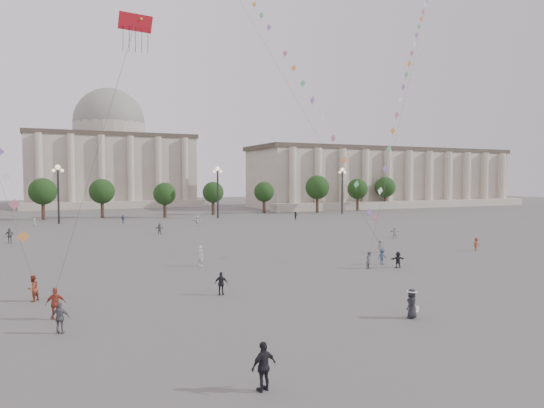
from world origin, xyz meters
name	(u,v)px	position (x,y,z in m)	size (l,w,h in m)	color
ground	(333,311)	(0.00, 0.00, 0.00)	(360.00, 360.00, 0.00)	#53514E
hall_east	(384,178)	(75.00, 93.89, 8.43)	(84.00, 26.22, 17.20)	#A99F8E
hall_central	(110,159)	(0.00, 129.22, 14.23)	(48.30, 34.30, 35.50)	#A99F8E
tree_row	(137,192)	(0.00, 78.00, 5.39)	(137.12, 5.12, 8.00)	#322319
lamp_post_mid_west	(58,183)	(-15.00, 70.00, 7.35)	(2.00, 0.90, 10.65)	#262628
lamp_post_mid_east	(218,183)	(15.00, 70.00, 7.35)	(2.00, 0.90, 10.65)	#262628
lamp_post_far_east	(342,182)	(45.00, 70.00, 7.35)	(2.00, 0.90, 10.65)	#262628
person_crowd_0	(123,219)	(-4.22, 66.94, 0.77)	(0.90, 0.38, 1.54)	#344B75
person_crowd_3	(398,260)	(12.94, 9.99, 0.75)	(1.38, 0.44, 1.49)	black
person_crowd_4	(197,221)	(6.76, 56.00, 0.88)	(1.63, 0.52, 1.76)	silver
person_crowd_6	(380,246)	(16.98, 18.01, 0.74)	(0.95, 0.55, 1.48)	slate
person_crowd_7	(395,232)	(26.94, 28.15, 0.81)	(1.50, 0.48, 1.61)	silver
person_crowd_8	(476,244)	(27.96, 14.96, 0.74)	(0.95, 0.55, 1.48)	brown
person_crowd_9	(296,215)	(28.31, 60.87, 0.78)	(1.45, 0.46, 1.57)	black
person_crowd_10	(35,223)	(-18.71, 63.07, 0.85)	(0.62, 0.41, 1.70)	#B1B1AD
person_crowd_12	(160,229)	(-1.64, 45.85, 0.82)	(1.52, 0.48, 1.64)	slate
person_crowd_13	(201,256)	(-3.28, 18.21, 0.97)	(0.70, 0.46, 1.93)	silver
person_crowd_16	(9,236)	(-20.88, 43.60, 0.96)	(1.13, 0.47, 1.93)	#59585D
tourist_0	(56,304)	(-15.62, 5.02, 0.92)	(1.08, 0.45, 1.85)	#9E3C2B
tourist_1	(221,284)	(-5.03, 6.70, 0.81)	(0.95, 0.40, 1.62)	black
tourist_3	(60,318)	(-15.40, 2.10, 0.83)	(0.98, 0.41, 1.67)	#5B5B5F
tourist_4	(264,366)	(-8.34, -8.59, 0.96)	(1.13, 0.47, 1.92)	black
kite_flyer_0	(33,288)	(-16.99, 10.17, 0.87)	(0.84, 0.66, 1.74)	brown
kite_flyer_1	(382,257)	(12.72, 12.04, 0.75)	(0.97, 0.56, 1.50)	navy
kite_flyer_2	(370,260)	(10.39, 10.78, 0.77)	(0.75, 0.59, 1.54)	slate
hat_person	(412,303)	(3.37, -3.21, 0.89)	(0.98, 0.83, 1.71)	black
dragon_kite	(135,35)	(-10.50, 7.89, 17.56)	(3.72, 1.86, 17.82)	red
kite_train_mid	(255,11)	(9.22, 35.52, 30.38)	(7.24, 43.74, 69.30)	#3F3F3F
kite_train_east	(412,59)	(27.91, 26.33, 23.97)	(32.74, 28.63, 60.28)	#3F3F3F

